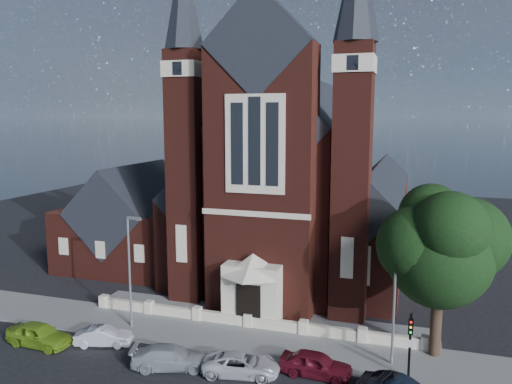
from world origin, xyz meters
TOP-DOWN VIEW (x-y plane):
  - ground at (0.00, 15.00)m, footprint 120.00×120.00m
  - pavement_strip at (0.00, 4.50)m, footprint 60.00×5.00m
  - forecourt_paving at (0.00, 8.50)m, footprint 26.00×3.00m
  - forecourt_wall at (0.00, 6.50)m, footprint 24.00×0.40m
  - church at (-0.00, 22.94)m, footprint 20.01×34.90m
  - parish_hall at (-16.00, 18.00)m, footprint 12.00×12.20m
  - street_tree at (12.60, 5.71)m, footprint 6.40×6.60m
  - street_lamp_left at (-7.91, 4.00)m, footprint 1.16×0.22m
  - street_lamp_right at (10.09, 4.00)m, footprint 1.16×0.22m
  - traffic_signal at (11.00, 2.43)m, footprint 0.28×0.42m
  - car_lime_van at (-12.19, -0.40)m, footprint 4.60×2.05m
  - car_silver_a at (-8.19, 0.95)m, footprint 3.91×2.34m
  - car_silver_b at (-2.59, -0.40)m, footprint 5.06×3.26m
  - car_white_suv at (1.69, 0.16)m, footprint 4.84×2.87m
  - car_dark_red at (5.87, 1.36)m, footprint 4.31×1.96m

SIDE VIEW (x-z plane):
  - ground at x=0.00m, z-range 0.00..0.00m
  - pavement_strip at x=0.00m, z-range -0.06..0.06m
  - forecourt_paving at x=0.00m, z-range -0.07..0.07m
  - forecourt_wall at x=0.00m, z-range -0.45..0.45m
  - car_silver_a at x=-8.19m, z-range 0.00..1.22m
  - car_white_suv at x=1.69m, z-range 0.00..1.26m
  - car_silver_b at x=-2.59m, z-range 0.00..1.36m
  - car_dark_red at x=5.87m, z-range 0.00..1.43m
  - car_lime_van at x=-12.19m, z-range 0.00..1.53m
  - traffic_signal at x=11.00m, z-range 0.58..4.58m
  - parish_hall at x=-16.00m, z-range -1.11..9.13m
  - street_lamp_left at x=-7.91m, z-range 0.55..8.64m
  - street_lamp_right at x=10.09m, z-range 0.55..8.64m
  - street_tree at x=12.60m, z-range 1.61..12.31m
  - church at x=0.00m, z-range -6.41..22.79m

